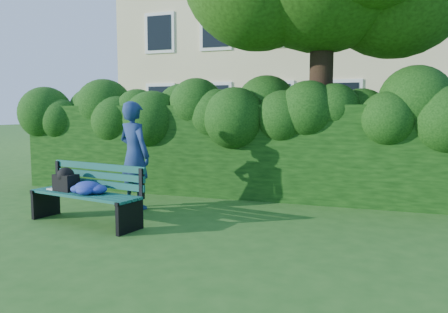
% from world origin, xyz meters
% --- Properties ---
extents(ground, '(80.00, 80.00, 0.00)m').
position_xyz_m(ground, '(0.00, 0.00, 0.00)').
color(ground, '#28591C').
rests_on(ground, ground).
extents(apartment_building, '(16.00, 8.08, 12.00)m').
position_xyz_m(apartment_building, '(-0.00, 13.99, 6.00)').
color(apartment_building, '#CFBD8B').
rests_on(apartment_building, ground).
extents(hedge, '(10.00, 1.00, 1.80)m').
position_xyz_m(hedge, '(0.00, 2.20, 0.90)').
color(hedge, black).
rests_on(hedge, ground).
extents(park_bench, '(1.96, 0.92, 0.89)m').
position_xyz_m(park_bench, '(-1.79, -0.66, 0.50)').
color(park_bench, '#0D4239').
rests_on(park_bench, ground).
extents(man_reading, '(0.79, 0.65, 1.86)m').
position_xyz_m(man_reading, '(-1.61, 0.48, 0.93)').
color(man_reading, navy).
rests_on(man_reading, ground).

